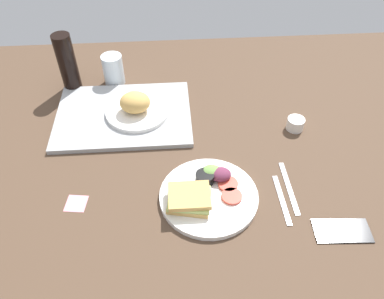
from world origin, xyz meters
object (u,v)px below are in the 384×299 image
Objects in this scene: bread_plate_near at (136,107)px; soda_bottle at (67,63)px; fork at (282,199)px; sticky_note at (76,203)px; knife at (289,187)px; serving_tray at (124,115)px; cell_phone at (342,230)px; plate_with_salad at (206,193)px; drinking_glass at (113,70)px; espresso_cup at (295,124)px.

soda_bottle reaches higher than bread_plate_near.
bread_plate_near is at bearing 46.12° from fork.
soda_bottle reaches higher than sticky_note.
knife is (3.00, 4.00, 0.00)cm from fork.
serving_tray reaches higher than fork.
sticky_note is at bearing 172.08° from cell_phone.
fork is 56.22cm from sticky_note.
serving_tray is 43.66cm from plate_with_salad.
serving_tray is at bearing 49.00° from fork.
bread_plate_near is 55.57cm from knife.
plate_with_salad is 36.21cm from cell_phone.
plate_with_salad is 23.77cm from knife.
sticky_note is at bearing 179.41° from plate_with_salad.
drinking_glass is at bearing 101.92° from serving_tray.
soda_bottle is at bearing 52.10° from knife.
soda_bottle is 81.06cm from espresso_cup.
cell_phone is at bearing -87.34° from espresso_cup.
espresso_cup reaches higher than sticky_note.
cell_phone is (1.84, -39.61, -1.60)cm from espresso_cup.
fork is 3.04× the size of sticky_note.
espresso_cup is (51.63, -9.68, -2.27)cm from bread_plate_near.
cell_phone is 70.45cm from sticky_note.
soda_bottle is 3.83× the size of sticky_note.
sticky_note is (-59.15, -1.22, -0.19)cm from knife.
cell_phone is (9.94, -14.99, 0.15)cm from knife.
sticky_note is (8.39, -53.65, -10.65)cm from soda_bottle.
bread_plate_near reaches higher than espresso_cup.
fork is at bearing -111.20° from espresso_cup.
cell_phone is (33.61, -13.41, -1.37)cm from plate_with_salad.
knife is at bearing -37.37° from fork.
drinking_glass reaches higher than cell_phone.
serving_tray is 28.17cm from soda_bottle.
knife is 3.39× the size of sticky_note.
plate_with_salad reaches higher than cell_phone.
fork is at bearing -6.67° from plate_with_salad.
bread_plate_near is 22.76cm from drinking_glass.
espresso_cup reaches higher than fork.
drinking_glass reaches higher than sticky_note.
cell_phone is at bearing -130.84° from fork.
bread_plate_near is 0.99× the size of soda_bottle.
espresso_cup is at bearing -18.29° from knife.
bread_plate_near is 0.79× the size of plate_with_salad.
knife is at bearing -46.42° from drinking_glass.
bread_plate_near is at bearing -3.25° from serving_tray.
drinking_glass reaches higher than knife.
drinking_glass is 0.52× the size of soda_bottle.
plate_with_salad is 20.87cm from fork.
fork is 5.00cm from knife.
drinking_glass is at bearing 10.30° from soda_bottle.
soda_bottle is (-15.04, -2.73, 5.12)cm from drinking_glass.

